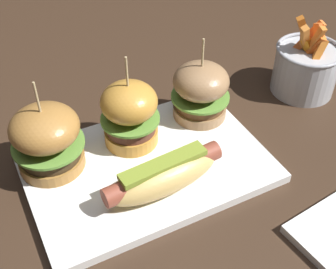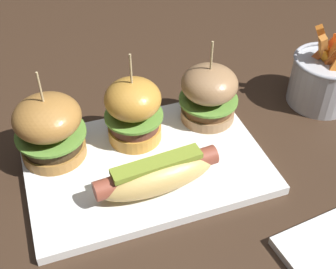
# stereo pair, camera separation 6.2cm
# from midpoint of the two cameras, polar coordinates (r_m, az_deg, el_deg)

# --- Properties ---
(ground_plane) EXTENTS (3.00, 3.00, 0.00)m
(ground_plane) POSITION_cam_midpoint_polar(r_m,az_deg,el_deg) (0.64, -5.41, -4.62)
(ground_plane) COLOR #382619
(platter_main) EXTENTS (0.33, 0.23, 0.01)m
(platter_main) POSITION_cam_midpoint_polar(r_m,az_deg,el_deg) (0.64, -5.45, -4.19)
(platter_main) COLOR white
(platter_main) RESTS_ON ground
(hot_dog) EXTENTS (0.17, 0.07, 0.05)m
(hot_dog) POSITION_cam_midpoint_polar(r_m,az_deg,el_deg) (0.58, -3.33, -5.19)
(hot_dog) COLOR tan
(hot_dog) RESTS_ON platter_main
(slider_left) EXTENTS (0.10, 0.10, 0.14)m
(slider_left) POSITION_cam_midpoint_polar(r_m,az_deg,el_deg) (0.63, -17.97, -0.64)
(slider_left) COLOR #A87336
(slider_left) RESTS_ON platter_main
(slider_center) EXTENTS (0.09, 0.09, 0.14)m
(slider_center) POSITION_cam_midpoint_polar(r_m,az_deg,el_deg) (0.64, -7.96, 2.45)
(slider_center) COLOR gold
(slider_center) RESTS_ON platter_main
(slider_right) EXTENTS (0.09, 0.09, 0.14)m
(slider_right) POSITION_cam_midpoint_polar(r_m,az_deg,el_deg) (0.69, 1.62, 5.54)
(slider_right) COLOR #9D754E
(slider_right) RESTS_ON platter_main
(fries_bucket) EXTENTS (0.11, 0.11, 0.14)m
(fries_bucket) POSITION_cam_midpoint_polar(r_m,az_deg,el_deg) (0.79, 15.09, 8.18)
(fries_bucket) COLOR #B7BABF
(fries_bucket) RESTS_ON ground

